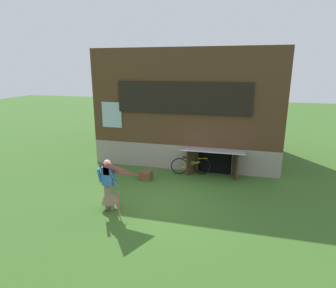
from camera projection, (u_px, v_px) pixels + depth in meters
ground_plane at (163, 200)px, 9.45m from camera, size 60.00×60.00×0.00m
log_house at (193, 104)px, 13.88m from camera, size 7.98×6.04×5.02m
person at (109, 189)px, 8.70m from camera, size 0.61×0.52×1.61m
kite at (108, 178)px, 7.93m from camera, size 1.05×1.09×1.60m
bicycle_yellow at (191, 166)px, 11.67m from camera, size 1.60×0.40×0.74m
wooden_crate at (146, 175)px, 11.16m from camera, size 0.47×0.40×0.34m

